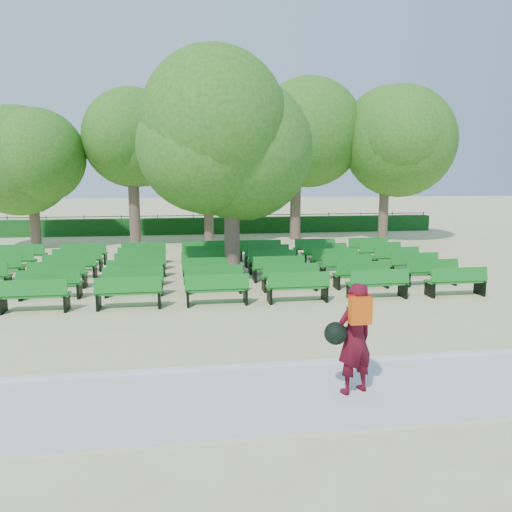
% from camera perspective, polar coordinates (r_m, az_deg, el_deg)
% --- Properties ---
extents(ground, '(120.00, 120.00, 0.00)m').
position_cam_1_polar(ground, '(14.70, -1.70, -3.64)').
color(ground, '#C4B981').
extents(paving, '(30.00, 2.20, 0.06)m').
position_cam_1_polar(paving, '(7.75, 5.16, -15.53)').
color(paving, beige).
rests_on(paving, ground).
extents(curb, '(30.00, 0.12, 0.10)m').
position_cam_1_polar(curb, '(8.78, 3.34, -12.33)').
color(curb, silver).
rests_on(curb, ground).
extents(hedge, '(26.00, 0.70, 0.90)m').
position_cam_1_polar(hedge, '(28.43, -5.12, 3.48)').
color(hedge, '#134B18').
rests_on(hedge, ground).
extents(fence, '(26.00, 0.10, 1.02)m').
position_cam_1_polar(fence, '(28.87, -5.15, 2.67)').
color(fence, black).
rests_on(fence, ground).
extents(tree_line, '(21.80, 6.80, 7.04)m').
position_cam_1_polar(tree_line, '(24.51, -4.52, 1.51)').
color(tree_line, '#336F1D').
rests_on(tree_line, ground).
extents(bench_array, '(1.65, 0.62, 1.02)m').
position_cam_1_polar(bench_array, '(16.02, -5.49, -2.31)').
color(bench_array, '#13711D').
rests_on(bench_array, ground).
extents(tree_among, '(4.66, 4.66, 6.34)m').
position_cam_1_polar(tree_among, '(15.15, -2.84, 12.81)').
color(tree_among, brown).
rests_on(tree_among, ground).
extents(person, '(0.83, 0.58, 1.67)m').
position_cam_1_polar(person, '(7.55, 11.06, -9.07)').
color(person, '#470A16').
rests_on(person, ground).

